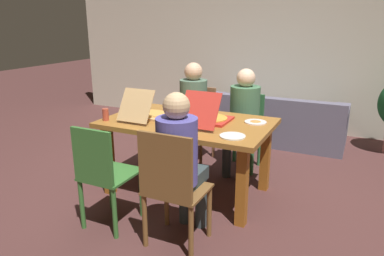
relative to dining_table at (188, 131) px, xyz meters
name	(u,v)px	position (x,y,z in m)	size (l,w,h in m)	color
ground_plane	(188,191)	(0.00, 0.00, -0.66)	(20.00, 20.00, 0.00)	#502D2C
back_wall	(264,38)	(0.00, 2.81, 0.78)	(7.18, 0.12, 2.88)	beige
dining_table	(188,131)	(0.00, 0.00, 0.00)	(1.64, 1.00, 0.77)	#9C6428
chair_0	(172,185)	(0.32, -0.93, -0.12)	(0.46, 0.40, 0.97)	brown
person_0	(180,156)	(0.32, -0.79, 0.07)	(0.32, 0.49, 1.23)	#334144
chair_1	(246,129)	(0.32, 0.92, -0.19)	(0.39, 0.39, 0.89)	#30693C
person_1	(243,112)	(0.32, 0.79, 0.05)	(0.34, 0.56, 1.20)	#2F393C
chair_2	(197,119)	(-0.33, 0.92, -0.14)	(0.44, 0.45, 0.92)	brown
person_2	(192,105)	(-0.33, 0.77, 0.08)	(0.34, 0.51, 1.24)	#353B41
chair_3	(104,173)	(-0.33, -0.92, -0.15)	(0.40, 0.45, 0.92)	#377331
pizza_box_0	(209,118)	(0.22, 0.04, 0.16)	(0.36, 0.56, 0.33)	red
pizza_box_1	(148,113)	(-0.42, -0.06, 0.16)	(0.34, 0.52, 0.32)	tan
plate_0	(171,125)	(-0.06, -0.22, 0.12)	(0.23, 0.23, 0.01)	white
plate_1	(233,136)	(0.58, -0.30, 0.12)	(0.22, 0.22, 0.01)	white
plate_2	(255,122)	(0.63, 0.22, 0.12)	(0.21, 0.21, 0.03)	white
drinking_glass_0	(106,115)	(-0.74, -0.35, 0.17)	(0.06, 0.06, 0.12)	#B64631
drinking_glass_1	(187,105)	(-0.21, 0.42, 0.17)	(0.07, 0.07, 0.10)	silver
couch	(270,123)	(0.36, 2.03, -0.40)	(2.11, 0.85, 0.71)	slate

